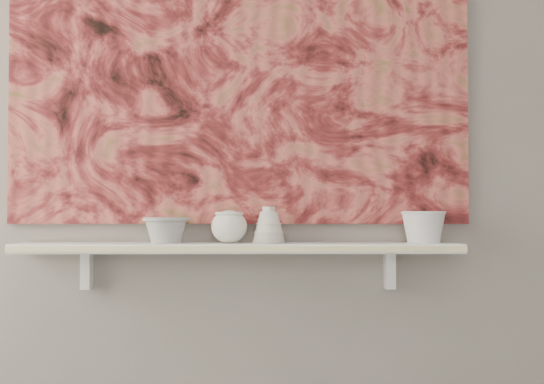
{
  "coord_description": "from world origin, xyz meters",
  "views": [
    {
      "loc": [
        0.09,
        -0.88,
        1.02
      ],
      "look_at": [
        0.11,
        1.49,
        1.09
      ],
      "focal_mm": 50.0,
      "sensor_mm": 36.0,
      "label": 1
    }
  ],
  "objects_px": {
    "shelf": "(238,248)",
    "bowl_grey": "(166,230)",
    "cup_cream": "(229,227)",
    "bowl_white": "(424,227)",
    "bell_vessel": "(269,225)",
    "painting": "(239,56)"
  },
  "relations": [
    {
      "from": "bell_vessel",
      "to": "painting",
      "type": "bearing_deg",
      "value": 140.48
    },
    {
      "from": "shelf",
      "to": "bowl_white",
      "type": "relative_size",
      "value": 9.92
    },
    {
      "from": "bowl_white",
      "to": "shelf",
      "type": "bearing_deg",
      "value": 180.0
    },
    {
      "from": "painting",
      "to": "bell_vessel",
      "type": "xyz_separation_m",
      "value": [
        0.1,
        -0.08,
        -0.55
      ]
    },
    {
      "from": "painting",
      "to": "cup_cream",
      "type": "xyz_separation_m",
      "value": [
        -0.03,
        -0.08,
        -0.56
      ]
    },
    {
      "from": "shelf",
      "to": "bowl_white",
      "type": "bearing_deg",
      "value": 0.0
    },
    {
      "from": "shelf",
      "to": "painting",
      "type": "bearing_deg",
      "value": 90.0
    },
    {
      "from": "cup_cream",
      "to": "bell_vessel",
      "type": "bearing_deg",
      "value": 0.0
    },
    {
      "from": "bowl_grey",
      "to": "bell_vessel",
      "type": "distance_m",
      "value": 0.32
    },
    {
      "from": "bell_vessel",
      "to": "shelf",
      "type": "bearing_deg",
      "value": 180.0
    },
    {
      "from": "shelf",
      "to": "bell_vessel",
      "type": "relative_size",
      "value": 12.07
    },
    {
      "from": "cup_cream",
      "to": "bowl_white",
      "type": "bearing_deg",
      "value": 0.0
    },
    {
      "from": "bowl_grey",
      "to": "cup_cream",
      "type": "distance_m",
      "value": 0.2
    },
    {
      "from": "bell_vessel",
      "to": "bowl_white",
      "type": "distance_m",
      "value": 0.49
    },
    {
      "from": "cup_cream",
      "to": "shelf",
      "type": "bearing_deg",
      "value": 0.0
    },
    {
      "from": "painting",
      "to": "bowl_grey",
      "type": "xyz_separation_m",
      "value": [
        -0.23,
        -0.08,
        -0.57
      ]
    },
    {
      "from": "cup_cream",
      "to": "bowl_white",
      "type": "distance_m",
      "value": 0.61
    },
    {
      "from": "shelf",
      "to": "bowl_grey",
      "type": "height_order",
      "value": "bowl_grey"
    },
    {
      "from": "bowl_white",
      "to": "bowl_grey",
      "type": "bearing_deg",
      "value": 180.0
    },
    {
      "from": "bell_vessel",
      "to": "bowl_white",
      "type": "bearing_deg",
      "value": 0.0
    },
    {
      "from": "shelf",
      "to": "cup_cream",
      "type": "relative_size",
      "value": 12.4
    },
    {
      "from": "shelf",
      "to": "painting",
      "type": "height_order",
      "value": "painting"
    }
  ]
}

